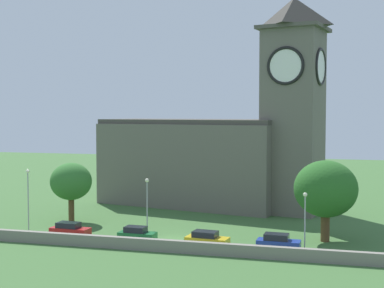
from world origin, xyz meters
name	(u,v)px	position (x,y,z in m)	size (l,w,h in m)	color
ground_plane	(206,215)	(0.00, 15.00, 0.00)	(200.00, 200.00, 0.00)	#3D6633
church	(220,146)	(0.36, 22.65, 9.12)	(35.49, 17.18, 30.19)	#666056
quay_barrier	(158,245)	(0.00, -5.47, 0.62)	(47.43, 0.70, 1.25)	gray
car_red	(70,230)	(-11.85, -1.91, 0.86)	(4.65, 2.25, 1.69)	red
car_green	(137,234)	(-3.60, -2.17, 0.86)	(4.17, 2.19, 1.70)	#1E6B38
car_yellow	(207,239)	(4.37, -2.50, 0.86)	(4.70, 2.62, 1.70)	gold
car_blue	(278,242)	(11.80, -2.12, 0.90)	(4.48, 2.15, 1.78)	#233D9E
streetlamp_west_end	(28,190)	(-18.05, -0.42, 4.92)	(0.44, 0.44, 7.43)	#9EA0A5
streetlamp_west_mid	(147,198)	(-3.20, 0.08, 4.54)	(0.44, 0.44, 6.76)	#9EA0A5
streetlamp_central	(305,211)	(14.43, -1.22, 4.10)	(0.44, 0.44, 6.01)	#9EA0A5
tree_by_tower	(71,182)	(-15.88, 6.28, 5.22)	(5.38, 5.38, 7.69)	brown
tree_riverside_west	(326,189)	(16.35, 3.44, 5.80)	(6.94, 6.94, 8.97)	brown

